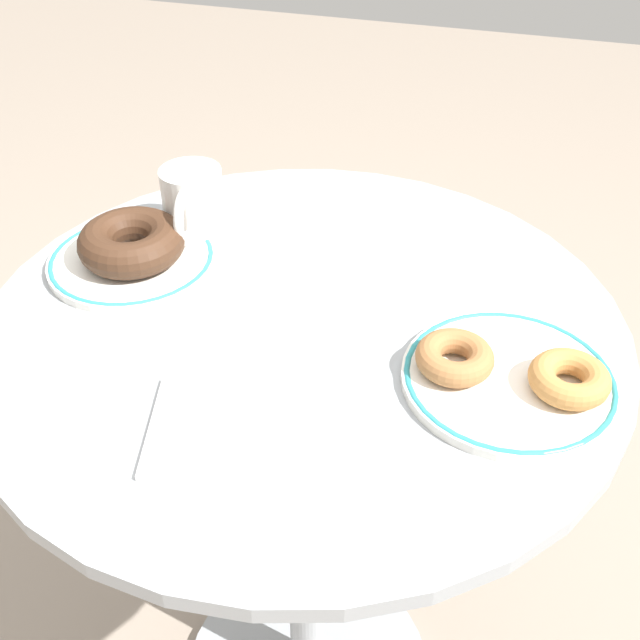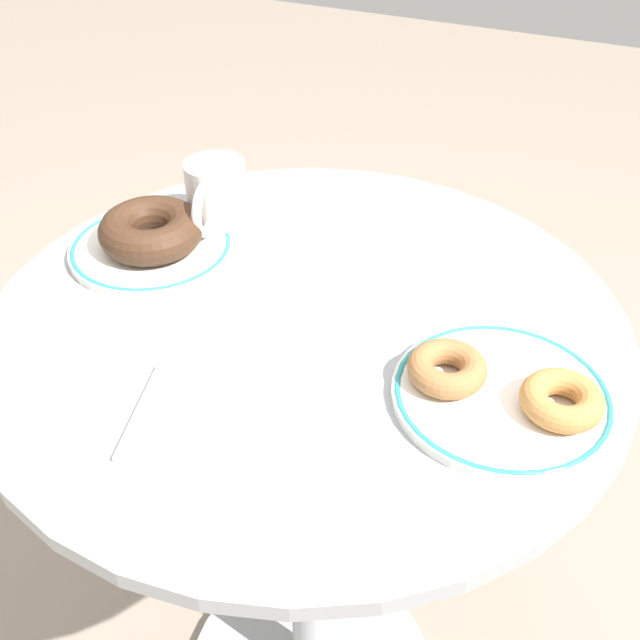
% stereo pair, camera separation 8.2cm
% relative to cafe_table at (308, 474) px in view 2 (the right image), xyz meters
% --- Properties ---
extents(cafe_table, '(0.71, 0.71, 0.77)m').
position_rel_cafe_table_xyz_m(cafe_table, '(0.00, 0.00, 0.00)').
color(cafe_table, '#999EA3').
rests_on(cafe_table, ground).
extents(plate_left, '(0.20, 0.20, 0.01)m').
position_rel_cafe_table_xyz_m(plate_left, '(-0.23, 0.04, 0.27)').
color(plate_left, white).
rests_on(plate_left, cafe_table).
extents(plate_right, '(0.21, 0.21, 0.01)m').
position_rel_cafe_table_xyz_m(plate_right, '(0.23, -0.04, 0.27)').
color(plate_right, white).
rests_on(plate_right, cafe_table).
extents(donut_chocolate, '(0.17, 0.17, 0.04)m').
position_rel_cafe_table_xyz_m(donut_chocolate, '(-0.22, 0.04, 0.29)').
color(donut_chocolate, '#422819').
rests_on(donut_chocolate, plate_left).
extents(donut_old_fashioned, '(0.11, 0.11, 0.03)m').
position_rel_cafe_table_xyz_m(donut_old_fashioned, '(0.28, -0.05, 0.29)').
color(donut_old_fashioned, '#BC7F42').
rests_on(donut_old_fashioned, plate_right).
extents(donut_cinnamon, '(0.10, 0.10, 0.03)m').
position_rel_cafe_table_xyz_m(donut_cinnamon, '(0.17, -0.05, 0.29)').
color(donut_cinnamon, '#A36B3D').
rests_on(donut_cinnamon, plate_right).
extents(paper_napkin, '(0.17, 0.16, 0.01)m').
position_rel_cafe_table_xyz_m(paper_napkin, '(-0.02, -0.18, 0.26)').
color(paper_napkin, white).
rests_on(paper_napkin, cafe_table).
extents(coffee_mug, '(0.08, 0.12, 0.09)m').
position_rel_cafe_table_xyz_m(coffee_mug, '(-0.18, 0.13, 0.31)').
color(coffee_mug, white).
rests_on(coffee_mug, cafe_table).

